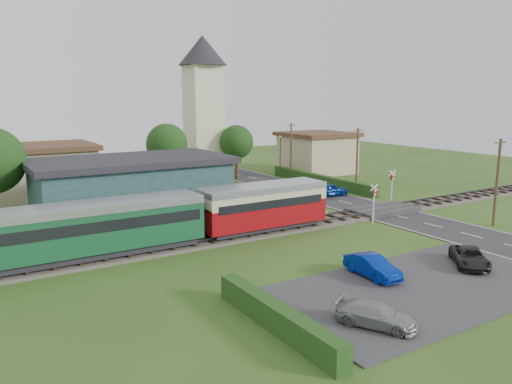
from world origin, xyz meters
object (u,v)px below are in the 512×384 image
station_building (132,189)px  car_park_blue (372,266)px  train (21,237)px  crossing_signal_far (392,182)px  house_west (40,171)px  pedestrian_far (70,229)px  church_tower (203,97)px  equipment_hut (41,228)px  house_east (317,152)px  crossing_signal_near (374,198)px  car_park_dark (470,257)px  pedestrian_near (231,211)px  car_park_silver (376,315)px  car_on_road (329,190)px

station_building → car_park_blue: size_ratio=4.27×
train → crossing_signal_far: size_ratio=13.18×
house_west → crossing_signal_far: bearing=-35.8°
station_building → pedestrian_far: bearing=-137.9°
church_tower → crossing_signal_far: size_ratio=5.37×
equipment_hut → house_east: size_ratio=0.29×
train → pedestrian_far: 4.86m
crossing_signal_near → car_park_blue: 12.94m
station_building → train: station_building is taller
station_building → house_east: bearing=23.4°
car_park_dark → pedestrian_near: bearing=158.0°
church_tower → equipment_hut: bearing=-135.3°
equipment_hut → house_east: bearing=26.3°
train → car_park_dark: size_ratio=11.01×
station_building → train: (-9.57, -8.99, -0.52)m
church_tower → crossing_signal_near: church_tower is taller
train → church_tower: bearing=46.6°
crossing_signal_near → pedestrian_far: 23.34m
pedestrian_far → car_park_blue: bearing=-124.7°
train → house_east: 45.28m
equipment_hut → church_tower: (23.00, 22.80, 8.48)m
station_building → pedestrian_far: station_building is taller
pedestrian_near → pedestrian_far: 12.08m
equipment_hut → pedestrian_far: bearing=6.3°
equipment_hut → crossing_signal_near: crossing_signal_near is taller
train → crossing_signal_near: bearing=-5.3°
crossing_signal_far → car_park_blue: (-16.30, -13.89, -1.44)m
equipment_hut → pedestrian_far: equipment_hut is taller
house_west → car_park_blue: house_west is taller
car_park_silver → pedestrian_near: pedestrian_near is taller
pedestrian_near → church_tower: bearing=-132.9°
car_park_blue → car_park_dark: size_ratio=0.96×
church_tower → car_on_road: size_ratio=4.37×
equipment_hut → station_building: bearing=35.9°
house_west → crossing_signal_far: house_west is taller
car_on_road → church_tower: bearing=19.6°
station_building → church_tower: (15.00, 17.01, 7.53)m
car_park_blue → pedestrian_near: pedestrian_near is taller
train → crossing_signal_near: 26.08m
church_tower → crossing_signal_near: (1.40, -28.41, -8.08)m
pedestrian_near → pedestrian_far: (-12.05, 0.87, 0.01)m
station_building → house_west: size_ratio=1.48×
car_park_silver → car_park_dark: car_park_dark is taller
car_park_silver → pedestrian_near: bearing=51.7°
house_east → car_on_road: 16.87m
car_on_road → pedestrian_near: bearing=112.9°
car_park_silver → car_park_dark: bearing=-14.3°
station_building → house_east: 32.70m
crossing_signal_far → car_park_blue: size_ratio=0.87×
car_park_dark → train: bearing=-168.1°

